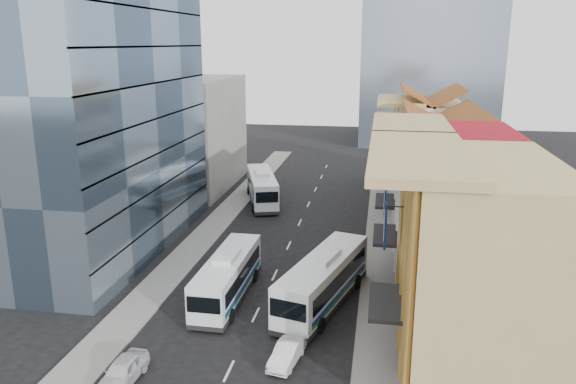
% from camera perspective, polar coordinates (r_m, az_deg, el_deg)
% --- Properties ---
extents(ground, '(200.00, 200.00, 0.00)m').
position_cam_1_polar(ground, '(33.29, -6.51, -18.54)').
color(ground, black).
rests_on(ground, ground).
extents(sidewalk_right, '(3.00, 90.00, 0.15)m').
position_cam_1_polar(sidewalk_right, '(51.90, 9.42, -5.84)').
color(sidewalk_right, slate).
rests_on(sidewalk_right, ground).
extents(sidewalk_left, '(3.00, 90.00, 0.15)m').
position_cam_1_polar(sidewalk_left, '(54.49, -8.80, -4.79)').
color(sidewalk_left, slate).
rests_on(sidewalk_left, ground).
extents(shophouse_tan, '(8.00, 14.00, 12.00)m').
position_cam_1_polar(shophouse_tan, '(34.41, 18.88, -6.87)').
color(shophouse_tan, tan).
rests_on(shophouse_tan, ground).
extents(shophouse_red, '(8.00, 10.00, 12.00)m').
position_cam_1_polar(shophouse_red, '(45.68, 16.60, -1.33)').
color(shophouse_red, maroon).
rests_on(shophouse_red, ground).
extents(shophouse_cream_near, '(8.00, 9.00, 10.00)m').
position_cam_1_polar(shophouse_cream_near, '(55.05, 15.41, 0.40)').
color(shophouse_cream_near, silver).
rests_on(shophouse_cream_near, ground).
extents(shophouse_cream_mid, '(8.00, 9.00, 10.00)m').
position_cam_1_polar(shophouse_cream_mid, '(63.78, 14.65, 2.41)').
color(shophouse_cream_mid, silver).
rests_on(shophouse_cream_mid, ground).
extents(shophouse_cream_far, '(8.00, 12.00, 11.00)m').
position_cam_1_polar(shophouse_cream_far, '(73.95, 14.02, 4.52)').
color(shophouse_cream_far, silver).
rests_on(shophouse_cream_far, ground).
extents(office_tower, '(12.00, 26.00, 30.00)m').
position_cam_1_polar(office_tower, '(52.15, -19.58, 10.46)').
color(office_tower, '#43566A').
rests_on(office_tower, ground).
extents(office_block_far, '(10.00, 18.00, 14.00)m').
position_cam_1_polar(office_block_far, '(73.58, -9.74, 5.89)').
color(office_block_far, gray).
rests_on(office_block_far, ground).
extents(bus_left_near, '(2.71, 11.02, 3.52)m').
position_cam_1_polar(bus_left_near, '(41.78, -6.16, -8.48)').
color(bus_left_near, white).
rests_on(bus_left_near, ground).
extents(bus_left_far, '(6.22, 12.22, 3.83)m').
position_cam_1_polar(bus_left_far, '(65.96, -2.66, 0.53)').
color(bus_left_far, silver).
rests_on(bus_left_far, ground).
extents(bus_right, '(5.95, 12.45, 3.89)m').
position_cam_1_polar(bus_right, '(40.64, 3.61, -8.84)').
color(bus_right, white).
rests_on(bus_right, ground).
extents(sedan_left, '(1.86, 4.14, 1.38)m').
position_cam_1_polar(sedan_left, '(33.90, -16.45, -17.06)').
color(sedan_left, silver).
rests_on(sedan_left, ground).
extents(sedan_right, '(1.92, 3.86, 1.22)m').
position_cam_1_polar(sedan_right, '(34.36, -0.11, -16.07)').
color(sedan_right, white).
rests_on(sedan_right, ground).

